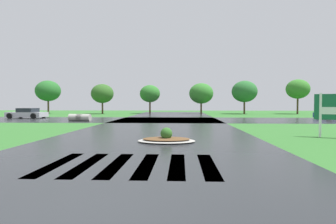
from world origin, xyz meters
TOP-DOWN VIEW (x-y plane):
  - ground_plane at (0.00, 0.00)m, footprint 120.00×120.00m
  - asphalt_roadway at (0.00, 10.00)m, footprint 10.93×80.00m
  - asphalt_cross_road at (0.00, 25.03)m, footprint 90.00×9.84m
  - crosswalk_stripes at (0.00, 3.79)m, footprint 4.95×3.31m
  - median_island at (0.77, 8.52)m, footprint 2.70×1.77m
  - car_white_sedan at (-16.81, 27.34)m, footprint 4.55×2.50m
  - drainage_pipe_stack at (-8.64, 22.56)m, footprint 2.26×0.95m
  - background_treeline at (0.21, 41.26)m, footprint 45.34×5.35m

SIDE VIEW (x-z plane):
  - ground_plane at x=0.00m, z-range -0.10..0.00m
  - asphalt_roadway at x=0.00m, z-range 0.00..0.01m
  - asphalt_cross_road at x=0.00m, z-range 0.00..0.01m
  - crosswalk_stripes at x=0.00m, z-range 0.00..0.01m
  - median_island at x=0.77m, z-range -0.20..0.48m
  - drainage_pipe_stack at x=-8.64m, z-range 0.00..0.71m
  - car_white_sedan at x=-16.81m, z-range -0.04..1.16m
  - background_treeline at x=0.21m, z-range 0.79..6.46m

